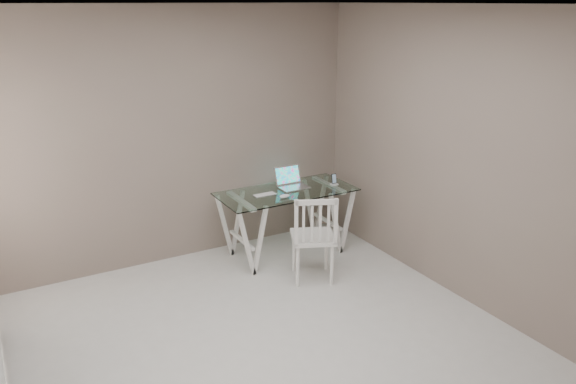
# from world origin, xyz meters

# --- Properties ---
(room) EXTENTS (4.50, 4.52, 2.71)m
(room) POSITION_xyz_m (-0.06, 0.02, 1.72)
(room) COLOR beige
(room) RESTS_ON ground
(desk) EXTENTS (1.50, 0.70, 0.75)m
(desk) POSITION_xyz_m (1.01, 1.72, 0.38)
(desk) COLOR silver
(desk) RESTS_ON ground
(chair) EXTENTS (0.56, 0.56, 0.93)m
(chair) POSITION_xyz_m (0.93, 1.00, 0.51)
(chair) COLOR white
(chair) RESTS_ON ground
(laptop) EXTENTS (0.32, 0.29, 0.22)m
(laptop) POSITION_xyz_m (1.14, 1.83, 0.80)
(laptop) COLOR silver
(laptop) RESTS_ON desk
(keyboard) EXTENTS (0.25, 0.11, 0.01)m
(keyboard) POSITION_xyz_m (0.75, 1.72, 0.75)
(keyboard) COLOR silver
(keyboard) RESTS_ON desk
(mouse) EXTENTS (0.12, 0.07, 0.04)m
(mouse) POSITION_xyz_m (0.89, 1.54, 0.76)
(mouse) COLOR white
(mouse) RESTS_ON desk
(phone_dock) EXTENTS (0.07, 0.07, 0.13)m
(phone_dock) POSITION_xyz_m (1.59, 1.65, 0.78)
(phone_dock) COLOR white
(phone_dock) RESTS_ON desk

